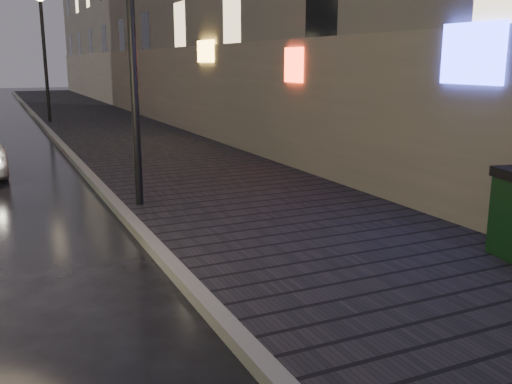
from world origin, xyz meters
TOP-DOWN VIEW (x-y plane):
  - sidewalk at (3.90, 21.00)m, footprint 4.60×58.00m
  - curb at (1.50, 21.00)m, footprint 0.20×58.00m
  - lamp_near at (1.85, 6.00)m, footprint 0.36×0.36m
  - lamp_far at (1.85, 22.00)m, footprint 0.36×0.36m

SIDE VIEW (x-z plane):
  - sidewalk at x=3.90m, z-range 0.00..0.15m
  - curb at x=1.50m, z-range 0.00..0.15m
  - lamp_near at x=1.85m, z-range 0.85..6.13m
  - lamp_far at x=1.85m, z-range 0.85..6.13m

